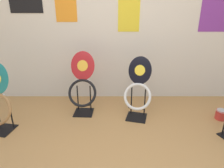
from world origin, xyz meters
TOP-DOWN VIEW (x-y plane):
  - wall_back at (-0.00, 1.95)m, footprint 8.00×0.07m
  - toilet_seat_display_crimson_swirl at (-0.56, 1.35)m, footprint 0.42×0.35m
  - toilet_seat_display_jazz_black at (0.23, 1.20)m, footprint 0.43×0.41m
  - paint_can at (1.43, 1.14)m, footprint 0.16×0.16m

SIDE VIEW (x-z plane):
  - paint_can at x=1.43m, z-range 0.00..0.15m
  - toilet_seat_display_jazz_black at x=0.23m, z-range -0.03..0.84m
  - toilet_seat_display_crimson_swirl at x=-0.56m, z-range -0.01..0.90m
  - wall_back at x=0.00m, z-range 0.00..2.60m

